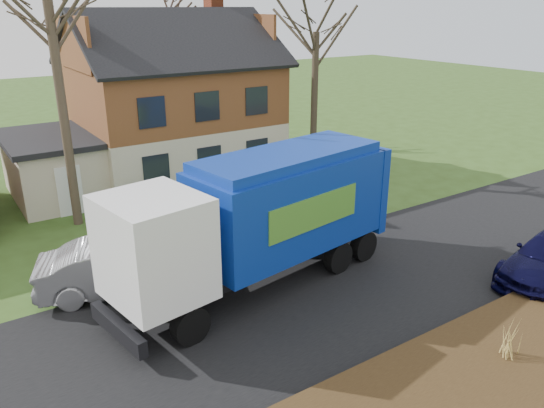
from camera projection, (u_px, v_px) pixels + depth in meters
ground at (309, 296)px, 15.98m from camera, size 120.00×120.00×0.00m
road at (309, 296)px, 15.98m from camera, size 80.00×7.00×0.02m
mulch_verge at (453, 392)px, 11.80m from camera, size 80.00×3.50×0.30m
main_house at (164, 96)px, 26.17m from camera, size 12.95×8.95×9.26m
garbage_truck at (264, 213)px, 15.90m from camera, size 9.86×4.02×4.10m
silver_sedan at (124, 267)px, 15.97m from camera, size 5.33×3.31×1.66m
tree_front_east at (317, 5)px, 23.97m from camera, size 3.64×3.64×10.11m
grass_clump_mid at (511, 338)px, 12.63m from camera, size 0.34×0.28×0.96m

